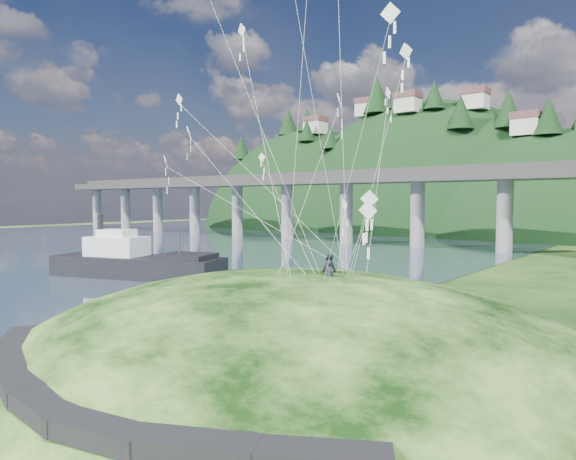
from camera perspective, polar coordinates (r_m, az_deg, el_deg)
The scene contains 10 objects.
ground at distance 32.06m, azimuth -12.70°, elevation -12.82°, with size 320.00×320.00×0.00m, color black.
water at distance 108.34m, azimuth -24.15°, elevation -1.65°, with size 240.00×240.00×0.00m, color #33455D.
grass_hill at distance 28.55m, azimuth 1.31°, elevation -17.98°, with size 36.00×32.00×13.00m.
footpath at distance 20.32m, azimuth -21.50°, elevation -16.45°, with size 22.29×5.84×0.83m.
bridge at distance 102.56m, azimuth 9.15°, elevation 3.77°, with size 160.00×11.00×15.00m.
far_ridge at distance 157.55m, azimuth 13.03°, elevation -2.68°, with size 153.00×70.00×94.50m.
work_barge at distance 61.63m, azimuth -16.66°, elevation -3.40°, with size 21.12×11.89×7.15m.
wooden_dock at distance 39.43m, azimuth -9.00°, elevation -9.11°, with size 12.63×6.95×0.92m.
kite_flyers at distance 27.85m, azimuth 4.59°, elevation -2.84°, with size 1.72×1.93×1.95m.
kite_swarm at distance 28.54m, azimuth -0.03°, elevation 17.14°, with size 19.24×15.52×21.00m.
Camera 1 is at (24.14, -19.14, 8.89)m, focal length 32.00 mm.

